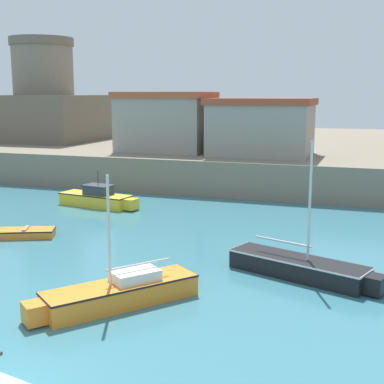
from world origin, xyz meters
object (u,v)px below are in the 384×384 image
at_px(dinghy_orange_1, 24,233).
at_px(harbor_shed_far_end, 261,127).
at_px(sailboat_black_6, 301,267).
at_px(sailboat_orange_2, 119,292).
at_px(fortress, 45,107).
at_px(harbor_shed_mid_row, 166,121).
at_px(motorboat_yellow_4, 98,198).

distance_m(dinghy_orange_1, harbor_shed_far_end, 20.64).
bearing_deg(sailboat_black_6, sailboat_orange_2, -138.55).
relative_size(dinghy_orange_1, sailboat_orange_2, 0.62).
xyz_separation_m(dinghy_orange_1, harbor_shed_far_end, (8.26, 18.38, 4.47)).
distance_m(fortress, harbor_shed_mid_row, 17.33).
distance_m(sailboat_orange_2, fortress, 40.39).
xyz_separation_m(dinghy_orange_1, sailboat_black_6, (14.09, -1.50, 0.20)).
distance_m(dinghy_orange_1, motorboat_yellow_4, 7.97).
bearing_deg(dinghy_orange_1, harbor_shed_mid_row, 89.20).
bearing_deg(dinghy_orange_1, sailboat_orange_2, -36.65).
bearing_deg(harbor_shed_far_end, sailboat_black_6, -73.67).
bearing_deg(harbor_shed_far_end, dinghy_orange_1, -114.21).
bearing_deg(harbor_shed_far_end, harbor_shed_mid_row, 176.62).
height_order(sailboat_black_6, fortress, fortress).
xyz_separation_m(sailboat_orange_2, sailboat_black_6, (5.52, 4.88, -0.03)).
xyz_separation_m(sailboat_orange_2, harbor_shed_far_end, (-0.30, 24.75, 4.24)).
bearing_deg(fortress, harbor_shed_mid_row, -22.38).
xyz_separation_m(dinghy_orange_1, sailboat_orange_2, (8.57, -6.37, 0.23)).
xyz_separation_m(fortress, harbor_shed_mid_row, (16.00, -6.59, -0.90)).
distance_m(dinghy_orange_1, sailboat_orange_2, 10.68).
height_order(motorboat_yellow_4, sailboat_black_6, sailboat_black_6).
distance_m(motorboat_yellow_4, fortress, 24.01).
height_order(fortress, harbor_shed_far_end, fortress).
relative_size(sailboat_orange_2, fortress, 0.46).
bearing_deg(harbor_shed_mid_row, fortress, 157.62).
distance_m(motorboat_yellow_4, sailboat_black_6, 17.10).
xyz_separation_m(fortress, harbor_shed_far_end, (24.00, -7.06, -1.14)).
xyz_separation_m(sailboat_black_6, fortress, (-29.82, 26.94, 5.41)).
bearing_deg(harbor_shed_far_end, fortress, 163.61).
bearing_deg(harbor_shed_far_end, sailboat_orange_2, -89.30).
relative_size(fortress, harbor_shed_far_end, 1.53).
bearing_deg(sailboat_black_6, fortress, 137.91).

